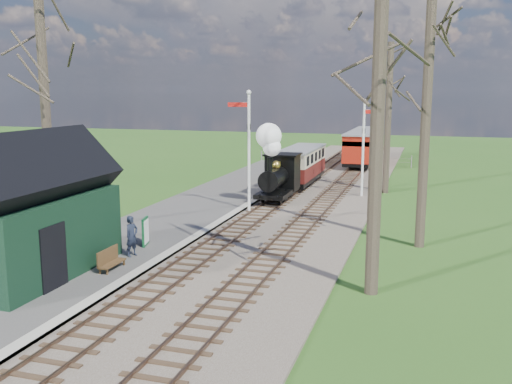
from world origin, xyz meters
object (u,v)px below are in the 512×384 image
station_shed (31,213)px  red_carriage_a (360,149)px  bench (110,260)px  red_carriage_b (367,143)px  sign_board (145,231)px  semaphore_near (248,143)px  coach (301,164)px  locomotive (277,168)px  semaphore_far (365,140)px  person (132,236)px

station_shed → red_carriage_a: size_ratio=1.16×
bench → red_carriage_b: bearing=82.2°
station_shed → bench: size_ratio=4.96×
red_carriage_b → sign_board: bearing=-99.1°
red_carriage_a → station_shed: bearing=-102.7°
semaphore_near → coach: (0.77, 8.96, -2.15)m
locomotive → coach: size_ratio=0.63×
coach → semaphore_far: bearing=-34.1°
bench → station_shed: bearing=-150.3°
locomotive → semaphore_near: bearing=-104.6°
sign_board → person: 1.50m
sign_board → bench: size_ratio=0.87×
coach → person: coach is taller
locomotive → red_carriage_b: bearing=83.0°
red_carriage_a → red_carriage_b: same height
station_shed → red_carriage_a: 31.44m
person → coach: bearing=10.3°
coach → locomotive: bearing=-90.1°
semaphore_far → sign_board: size_ratio=5.15×
semaphore_near → coach: semaphore_near is taller
coach → red_carriage_a: 10.05m
semaphore_near → red_carriage_a: 19.08m
red_carriage_a → person: size_ratio=3.60×
station_shed → semaphore_far: semaphore_far is taller
station_shed → semaphore_far: (8.67, 18.00, 1.08)m
coach → red_carriage_b: bearing=80.3°
semaphore_far → station_shed: bearing=-115.7°
coach → sign_board: 16.88m
station_shed → coach: station_shed is taller
semaphore_near → red_carriage_b: bearing=82.1°
semaphore_far → bench: semaphore_far is taller
person → station_shed: bearing=161.5°
red_carriage_b → bench: (-4.81, -34.98, -1.04)m
coach → red_carriage_a: (2.60, 9.71, 0.11)m
semaphore_far → red_carriage_b: 18.34m
locomotive → red_carriage_b: size_ratio=0.80×
semaphore_near → bench: (-1.44, -10.81, -3.08)m
locomotive → red_carriage_b: locomotive is taller
semaphore_near → sign_board: 8.41m
semaphore_near → red_carriage_b: size_ratio=1.15×
semaphore_near → bench: 11.34m
semaphore_near → semaphore_far: bearing=49.4°
red_carriage_a → red_carriage_b: size_ratio=1.00×
semaphore_near → sign_board: (-1.72, -7.72, -2.87)m
station_shed → red_carriage_b: (6.90, 36.17, -0.69)m
red_carriage_a → bench: red_carriage_a is taller
semaphore_near → red_carriage_a: semaphore_near is taller
bench → person: person is taller
locomotive → bench: locomotive is taller
locomotive → red_carriage_b: (2.61, 21.27, -0.42)m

